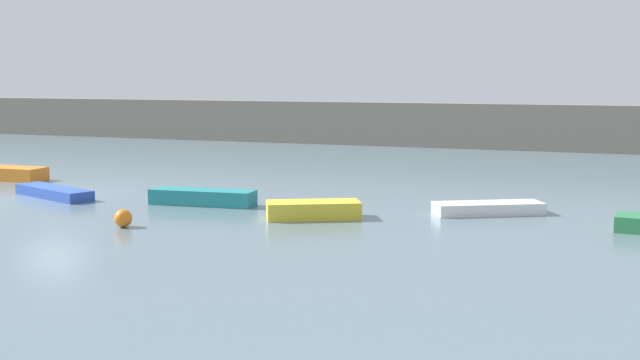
% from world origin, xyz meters
% --- Properties ---
extents(ground_plane, '(120.00, 120.00, 0.00)m').
position_xyz_m(ground_plane, '(0.00, 0.00, 0.00)').
color(ground_plane, slate).
extents(embankment_wall, '(80.00, 1.20, 2.64)m').
position_xyz_m(embankment_wall, '(0.00, 24.31, 1.32)').
color(embankment_wall, gray).
rests_on(embankment_wall, ground_plane).
extents(rowboat_orange, '(2.81, 1.22, 0.54)m').
position_xyz_m(rowboat_orange, '(-4.44, 2.94, 0.27)').
color(rowboat_orange, orange).
rests_on(rowboat_orange, ground_plane).
extents(rowboat_blue, '(3.84, 2.25, 0.36)m').
position_xyz_m(rowboat_blue, '(0.31, -0.30, 0.18)').
color(rowboat_blue, '#2B4CAD').
rests_on(rowboat_blue, ground_plane).
extents(rowboat_teal, '(3.62, 1.28, 0.51)m').
position_xyz_m(rowboat_teal, '(6.04, 0.13, 0.26)').
color(rowboat_teal, teal).
rests_on(rowboat_teal, ground_plane).
extents(rowboat_yellow, '(3.00, 2.29, 0.52)m').
position_xyz_m(rowboat_yellow, '(10.43, -0.93, 0.26)').
color(rowboat_yellow, gold).
rests_on(rowboat_yellow, ground_plane).
extents(rowboat_white, '(3.46, 2.56, 0.37)m').
position_xyz_m(rowboat_white, '(15.23, 1.73, 0.18)').
color(rowboat_white, white).
rests_on(rowboat_white, ground_plane).
extents(mooring_buoy, '(0.51, 0.51, 0.51)m').
position_xyz_m(mooring_buoy, '(5.91, -4.20, 0.26)').
color(mooring_buoy, orange).
rests_on(mooring_buoy, ground_plane).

